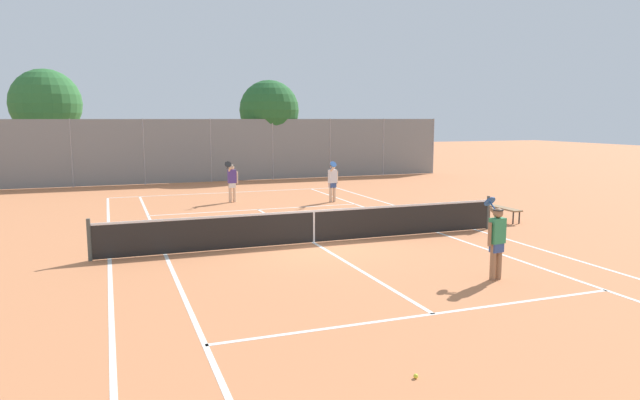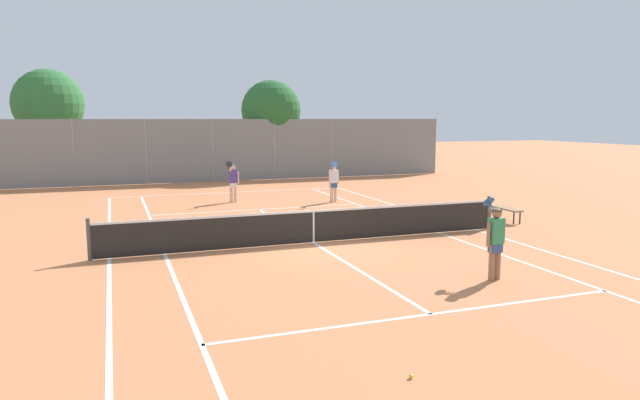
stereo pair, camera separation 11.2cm
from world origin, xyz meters
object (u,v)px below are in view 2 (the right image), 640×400
at_px(courtside_bench, 505,209).
at_px(tree_behind_right, 270,112).
at_px(loose_tennis_ball_0, 332,216).
at_px(loose_tennis_ball_2, 411,376).
at_px(player_near_side, 495,238).
at_px(player_far_right, 334,180).
at_px(tree_behind_left, 48,106).
at_px(player_far_left, 233,180).
at_px(tennis_net, 313,225).

relative_size(courtside_bench, tree_behind_right, 0.26).
distance_m(loose_tennis_ball_0, tree_behind_right, 15.08).
bearing_deg(loose_tennis_ball_2, courtside_bench, 46.78).
relative_size(player_near_side, loose_tennis_ball_2, 26.88).
distance_m(player_far_right, loose_tennis_ball_0, 3.73).
height_order(player_far_right, courtside_bench, player_far_right).
height_order(courtside_bench, tree_behind_left, tree_behind_left).
relative_size(loose_tennis_ball_0, tree_behind_right, 0.01).
relative_size(player_far_left, loose_tennis_ball_2, 26.88).
relative_size(tennis_net, loose_tennis_ball_0, 181.82).
bearing_deg(tree_behind_right, player_far_left, -113.92).
relative_size(tennis_net, player_far_right, 6.76).
xyz_separation_m(tennis_net, player_near_side, (2.49, -4.90, 0.42)).
height_order(player_far_left, tree_behind_right, tree_behind_right).
height_order(loose_tennis_ball_0, tree_behind_left, tree_behind_left).
bearing_deg(player_near_side, tree_behind_right, 86.86).
bearing_deg(loose_tennis_ball_2, loose_tennis_ball_0, 73.41).
bearing_deg(tennis_net, player_far_left, 93.50).
height_order(courtside_bench, tree_behind_right, tree_behind_right).
bearing_deg(player_far_right, loose_tennis_ball_2, -107.81).
distance_m(loose_tennis_ball_2, tree_behind_right, 27.77).
xyz_separation_m(courtside_bench, tree_behind_right, (-3.64, 17.38, 3.48)).
bearing_deg(tree_behind_right, tree_behind_left, 169.59).
height_order(loose_tennis_ball_2, tree_behind_right, tree_behind_right).
relative_size(player_far_left, tree_behind_right, 0.31).
bearing_deg(player_near_side, courtside_bench, 50.38).
xyz_separation_m(player_far_right, tree_behind_left, (-11.98, 13.40, 3.29)).
bearing_deg(loose_tennis_ball_0, tennis_net, -118.26).
bearing_deg(tennis_net, courtside_bench, 7.95).
xyz_separation_m(player_far_left, tree_behind_right, (4.30, 9.70, 2.96)).
distance_m(loose_tennis_ball_0, tree_behind_left, 20.26).
bearing_deg(tree_behind_left, tennis_net, -67.63).
xyz_separation_m(loose_tennis_ball_2, tree_behind_right, (5.38, 26.97, 3.85)).
relative_size(player_far_left, loose_tennis_ball_0, 26.88).
bearing_deg(player_far_right, tree_behind_right, 88.49).
bearing_deg(player_far_left, courtside_bench, -44.01).
bearing_deg(player_far_left, loose_tennis_ball_0, -61.10).
bearing_deg(loose_tennis_ball_2, player_far_left, 86.43).
relative_size(player_near_side, tree_behind_left, 0.28).
xyz_separation_m(loose_tennis_ball_2, courtside_bench, (9.02, 9.60, 0.38)).
distance_m(tennis_net, loose_tennis_ball_2, 8.73).
height_order(tennis_net, player_near_side, player_near_side).
height_order(player_near_side, courtside_bench, player_near_side).
height_order(player_far_left, player_far_right, same).
xyz_separation_m(player_near_side, loose_tennis_ball_2, (-4.10, -3.66, -0.89)).
xyz_separation_m(player_far_left, courtside_bench, (7.94, -7.67, -0.52)).
xyz_separation_m(courtside_bench, tree_behind_left, (-15.92, 19.63, 3.81)).
distance_m(player_far_right, tree_behind_left, 18.27).
relative_size(loose_tennis_ball_2, tree_behind_left, 0.01).
xyz_separation_m(player_near_side, tree_behind_left, (-11.00, 25.57, 3.29)).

